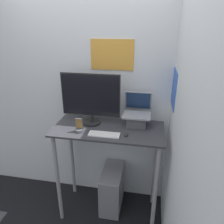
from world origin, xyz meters
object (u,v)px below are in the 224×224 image
Objects in this scene: laptop at (137,117)px; computer_tower at (112,188)px; monitor at (91,99)px; mouse at (126,135)px; cell_phone at (79,128)px; keyboard at (104,134)px.

computer_tower is (-0.25, -0.04, -0.95)m from laptop.
computer_tower is at bearing 0.43° from monitor.
laptop is 0.28m from mouse.
cell_phone reaches higher than computer_tower.
monitor is 11.91× the size of mouse.
monitor is (-0.48, -0.04, 0.18)m from laptop.
keyboard is (0.19, -0.23, -0.26)m from monitor.
laptop is at bearing 9.14° from computer_tower.
mouse reaches higher than keyboard.
laptop is 1.12× the size of keyboard.
monitor is 0.52m from mouse.
laptop reaches higher than keyboard.
monitor is 4.15× the size of cell_phone.
laptop is at bearing 43.97° from keyboard.
monitor is at bearing 73.22° from cell_phone.
laptop is 0.55× the size of monitor.
cell_phone is (-0.06, -0.22, -0.23)m from monitor.
mouse is 0.46m from cell_phone.
mouse reaches higher than computer_tower.
keyboard is 0.59× the size of computer_tower.
keyboard is 0.90m from computer_tower.
keyboard is 0.21m from mouse.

